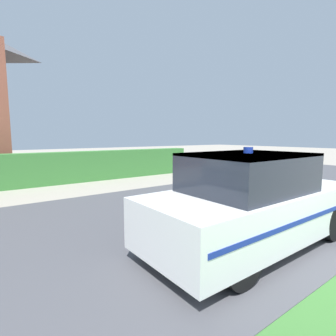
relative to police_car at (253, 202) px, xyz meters
The scene contains 3 objects.
road_strip 2.21m from the police_car, 74.66° to the left, with size 28.00×6.57×0.01m, color #4C4C51.
garden_hedge 8.01m from the police_car, 89.58° to the left, with size 9.85×0.60×1.23m, color #3D7F38.
police_car is the anchor object (origin of this frame).
Camera 1 is at (-4.23, -0.11, 1.84)m, focal length 28.00 mm.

